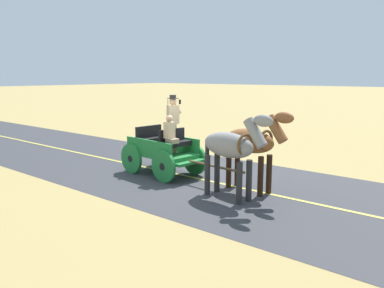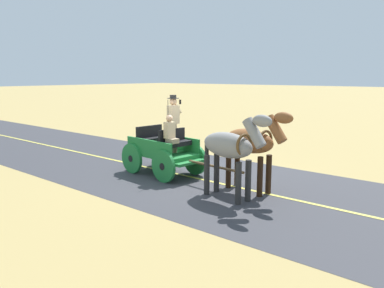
# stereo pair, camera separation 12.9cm
# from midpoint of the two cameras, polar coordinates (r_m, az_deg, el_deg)

# --- Properties ---
(ground_plane) EXTENTS (200.00, 200.00, 0.00)m
(ground_plane) POSITION_cam_midpoint_polar(r_m,az_deg,el_deg) (12.08, -0.48, -4.76)
(ground_plane) COLOR tan
(road_surface) EXTENTS (6.08, 160.00, 0.01)m
(road_surface) POSITION_cam_midpoint_polar(r_m,az_deg,el_deg) (12.08, -0.48, -4.74)
(road_surface) COLOR #38383D
(road_surface) RESTS_ON ground
(road_centre_stripe) EXTENTS (0.12, 160.00, 0.00)m
(road_centre_stripe) POSITION_cam_midpoint_polar(r_m,az_deg,el_deg) (12.08, -0.48, -4.72)
(road_centre_stripe) COLOR #DBCC4C
(road_centre_stripe) RESTS_ON road_surface
(horse_drawn_carriage) EXTENTS (1.61, 4.52, 2.50)m
(horse_drawn_carriage) POSITION_cam_midpoint_polar(r_m,az_deg,el_deg) (12.17, -3.72, -0.72)
(horse_drawn_carriage) COLOR #1E7233
(horse_drawn_carriage) RESTS_ON ground
(horse_near_side) EXTENTS (0.76, 2.15, 2.21)m
(horse_near_side) POSITION_cam_midpoint_polar(r_m,az_deg,el_deg) (10.38, 9.16, 0.13)
(horse_near_side) COLOR brown
(horse_near_side) RESTS_ON ground
(horse_off_side) EXTENTS (0.77, 2.15, 2.21)m
(horse_off_side) POSITION_cam_midpoint_polar(r_m,az_deg,el_deg) (9.69, 6.08, -0.51)
(horse_off_side) COLOR gray
(horse_off_side) RESTS_ON ground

